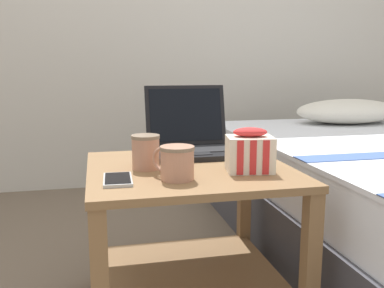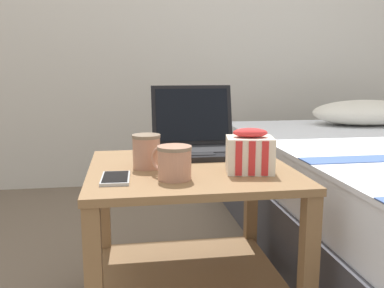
% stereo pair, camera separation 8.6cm
% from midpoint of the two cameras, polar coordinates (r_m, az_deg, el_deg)
% --- Properties ---
extents(bedside_table, '(0.63, 0.60, 0.50)m').
position_cam_midpoint_polar(bedside_table, '(1.40, 1.50, -10.00)').
color(bedside_table, olive).
rests_on(bedside_table, ground_plane).
extents(laptop, '(0.31, 0.29, 0.24)m').
position_cam_midpoint_polar(laptop, '(1.55, 2.15, 0.57)').
color(laptop, black).
rests_on(laptop, bedside_table).
extents(mug_front_left, '(0.09, 0.13, 0.10)m').
position_cam_midpoint_polar(mug_front_left, '(1.31, -4.29, -0.78)').
color(mug_front_left, tan).
rests_on(mug_front_left, bedside_table).
extents(mug_front_right, '(0.11, 0.12, 0.09)m').
position_cam_midpoint_polar(mug_front_right, '(1.19, -0.38, -2.25)').
color(mug_front_right, tan).
rests_on(mug_front_right, bedside_table).
extents(snack_bag, '(0.15, 0.13, 0.13)m').
position_cam_midpoint_polar(snack_bag, '(1.28, 9.62, -1.14)').
color(snack_bag, silver).
rests_on(snack_bag, bedside_table).
extents(cell_phone, '(0.08, 0.14, 0.01)m').
position_cam_midpoint_polar(cell_phone, '(1.20, -8.14, -4.55)').
color(cell_phone, '#B7BABC').
rests_on(cell_phone, bedside_table).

